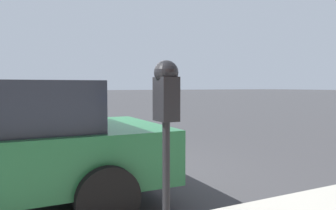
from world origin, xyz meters
TOP-DOWN VIEW (x-y plane):
  - ground_plane at (0.00, 0.00)m, footprint 220.00×220.00m
  - parking_meter at (-2.71, -0.16)m, footprint 0.21×0.19m

SIDE VIEW (x-z plane):
  - ground_plane at x=0.00m, z-range 0.00..0.00m
  - parking_meter at x=-2.71m, z-range 0.52..2.00m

